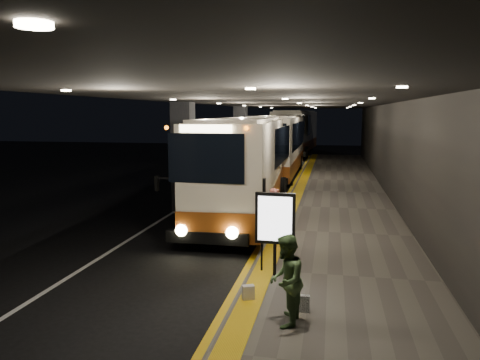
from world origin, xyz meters
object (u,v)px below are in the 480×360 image
(coach_third, at_px, (296,134))
(stanchion_post, at_px, (262,248))
(passenger_boarding, at_px, (276,214))
(bag_plain, at_px, (248,293))
(coach_second, at_px, (278,148))
(coach_main, at_px, (245,170))
(info_sign, at_px, (275,220))
(passenger_waiting_green, at_px, (286,280))
(bag_polka, at_px, (303,303))

(coach_third, xyz_separation_m, stanchion_post, (1.84, -34.35, -1.25))
(passenger_boarding, bearing_deg, stanchion_post, -155.44)
(bag_plain, bearing_deg, coach_second, 94.86)
(coach_main, bearing_deg, bag_plain, -82.20)
(coach_second, bearing_deg, info_sign, -83.97)
(coach_second, relative_size, info_sign, 5.94)
(coach_second, xyz_separation_m, stanchion_post, (1.72, -18.38, -1.07))
(coach_main, distance_m, passenger_boarding, 4.68)
(passenger_waiting_green, bearing_deg, coach_third, -171.52)
(coach_main, relative_size, passenger_boarding, 7.44)
(coach_third, relative_size, passenger_waiting_green, 7.87)
(bag_plain, distance_m, stanchion_post, 1.87)
(coach_main, xyz_separation_m, stanchion_post, (1.73, -7.08, -1.05))
(coach_main, relative_size, coach_third, 0.90)
(coach_second, distance_m, bag_polka, 20.82)
(stanchion_post, bearing_deg, info_sign, -36.11)
(coach_second, relative_size, passenger_boarding, 7.39)
(coach_second, bearing_deg, stanchion_post, -84.95)
(coach_main, height_order, bag_polka, coach_main)
(coach_second, bearing_deg, coach_main, -90.36)
(coach_second, relative_size, coach_third, 0.90)
(bag_polka, distance_m, info_sign, 2.40)
(info_sign, bearing_deg, passenger_waiting_green, -75.81)
(coach_main, bearing_deg, info_sign, -77.35)
(passenger_boarding, distance_m, stanchion_post, 2.82)
(coach_third, height_order, bag_polka, coach_third)
(passenger_waiting_green, distance_m, bag_plain, 1.47)
(coach_third, bearing_deg, bag_plain, -83.67)
(coach_second, distance_m, bag_plain, 20.33)
(coach_third, bearing_deg, passenger_waiting_green, -82.42)
(coach_main, xyz_separation_m, passenger_boarding, (1.73, -4.27, -0.81))
(bag_plain, bearing_deg, info_sign, 77.40)
(bag_plain, bearing_deg, bag_polka, -18.17)
(bag_polka, xyz_separation_m, info_sign, (-0.78, 1.94, 1.18))
(passenger_boarding, bearing_deg, bag_plain, -155.50)
(coach_third, relative_size, bag_polka, 39.82)
(coach_third, relative_size, stanchion_post, 11.71)
(passenger_waiting_green, bearing_deg, stanchion_post, -158.69)
(passenger_waiting_green, relative_size, bag_polka, 5.06)
(coach_second, height_order, passenger_waiting_green, coach_second)
(coach_third, height_order, info_sign, coach_third)
(coach_second, xyz_separation_m, info_sign, (2.07, -18.63, -0.28))
(bag_plain, xyz_separation_m, stanchion_post, (0.00, 1.82, 0.41))
(coach_second, relative_size, passenger_waiting_green, 7.06)
(coach_third, bearing_deg, info_sign, -82.96)
(passenger_boarding, relative_size, info_sign, 0.80)
(coach_third, bearing_deg, coach_main, -86.35)
(coach_main, distance_m, coach_third, 27.27)
(bag_plain, distance_m, info_sign, 2.00)
(passenger_boarding, bearing_deg, passenger_waiting_green, -146.80)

